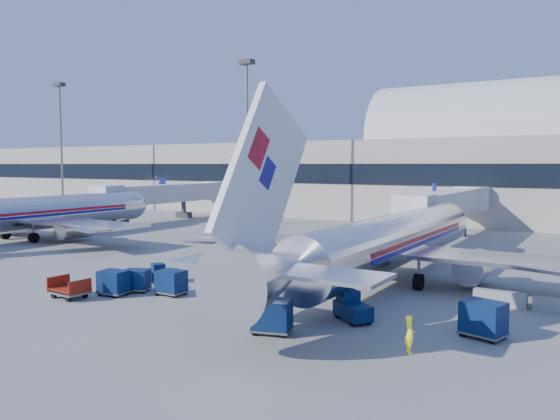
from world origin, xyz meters
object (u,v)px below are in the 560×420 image
Objects in this scene: airliner_main at (387,242)px; mast_far_west at (61,128)px; tug_lead at (237,292)px; tug_right at (352,307)px; cart_train_a at (171,282)px; mast_west at (247,118)px; ramp_worker at (409,334)px; cart_open_red at (70,291)px; airliner_mid at (27,214)px; cart_train_b at (137,280)px; jetbridge_near at (450,204)px; cart_solo_near at (272,315)px; barrier_near at (500,298)px; cart_solo_far at (483,318)px; jetbridge_mid at (174,193)px; cart_train_c at (114,282)px; tug_left at (163,274)px.

mast_far_west is (-70.00, 25.49, 11.87)m from airliner_main.
tug_right is (7.43, 0.37, 0.03)m from tug_lead.
mast_west is at bearing 117.29° from cart_train_a.
cart_open_red is at bearing 59.25° from ramp_worker.
mast_far_west reaches higher than tug_right.
airliner_mid is 33.33m from cart_train_a.
jetbridge_near is at bearing 49.16° from cart_train_b.
airliner_mid is 15.21× the size of cart_open_red.
cart_train_b is at bearing -32.87° from mast_far_west.
cart_solo_near reaches higher than cart_open_red.
mast_far_west is 9.23× the size of cart_open_red.
mast_far_west is 13.23× the size of ramp_worker.
ramp_worker is at bearing -9.56° from cart_train_a.
cart_solo_far is at bearing -86.63° from barrier_near.
airliner_main is 21.82× the size of ramp_worker.
mast_west is at bearing 152.37° from cart_solo_far.
cart_solo_near is 0.98× the size of cart_solo_far.
cart_train_a is at bearing -47.57° from jetbridge_mid.
tug_lead is 4.88m from cart_train_a.
tug_right is 12.32m from cart_train_a.
cart_train_b is 1.58m from cart_train_c.
cart_solo_far is (78.40, -34.76, -13.85)m from mast_far_west.
airliner_mid is 39.68m from mast_far_west.
mast_far_west is at bearing 147.68° from cart_train_a.
tug_right is at bearing -83.43° from jetbridge_near.
mast_far_west reaches higher than barrier_near.
cart_train_a is 0.79× the size of cart_solo_far.
cart_solo_far is (6.63, 0.67, 0.23)m from tug_right.
cart_train_c is at bearing -149.71° from tug_left.
airliner_main is 16.03× the size of tug_lead.
tug_lead is at bearing -141.33° from tug_right.
mast_far_west is at bearing -178.19° from jetbridge_mid.
tug_lead is 0.95× the size of cart_open_red.
tug_left is 1.05× the size of cart_solo_near.
airliner_mid is 16.03× the size of tug_lead.
jetbridge_near is at bearing 1.68° from mast_west.
cart_train_c is at bearing -51.76° from jetbridge_mid.
jetbridge_near is 11.46× the size of tug_left.
ramp_worker is at bearing -2.14° from tug_right.
airliner_main is 15.53× the size of tug_left.
tug_left is 0.98× the size of cart_open_red.
jetbridge_near reaches higher than tug_lead.
tug_right reaches higher than cart_open_red.
mast_west reaches higher than cart_open_red.
cart_solo_far is at bearing -61.39° from tug_left.
tug_lead is at bearing -95.09° from jetbridge_near.
cart_train_a is at bearing -97.84° from tug_left.
cart_solo_far is at bearing -65.11° from ramp_worker.
cart_train_c is (16.37, -38.24, -13.94)m from mast_west.
jetbridge_near is at bearing 0.00° from jetbridge_mid.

